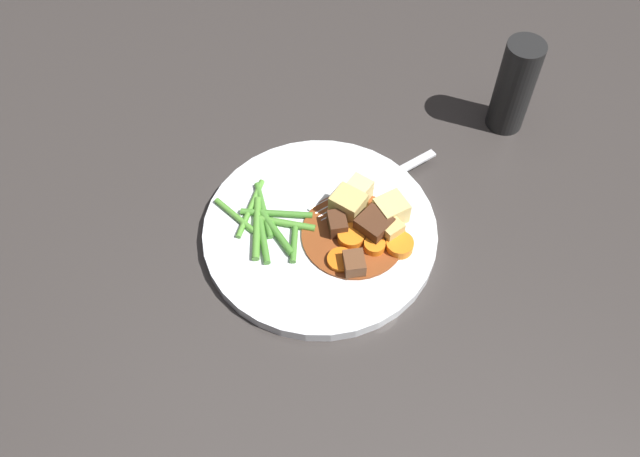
# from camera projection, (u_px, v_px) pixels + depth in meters

# --- Properties ---
(ground_plane) EXTENTS (3.00, 3.00, 0.00)m
(ground_plane) POSITION_uv_depth(u_px,v_px,m) (320.00, 236.00, 0.82)
(ground_plane) COLOR #383330
(dinner_plate) EXTENTS (0.27, 0.27, 0.02)m
(dinner_plate) POSITION_uv_depth(u_px,v_px,m) (320.00, 232.00, 0.81)
(dinner_plate) COLOR white
(dinner_plate) RESTS_ON ground_plane
(stew_sauce) EXTENTS (0.12, 0.12, 0.00)m
(stew_sauce) POSITION_uv_depth(u_px,v_px,m) (354.00, 235.00, 0.80)
(stew_sauce) COLOR brown
(stew_sauce) RESTS_ON dinner_plate
(carrot_slice_0) EXTENTS (0.04, 0.04, 0.01)m
(carrot_slice_0) POSITION_uv_depth(u_px,v_px,m) (341.00, 260.00, 0.77)
(carrot_slice_0) COLOR orange
(carrot_slice_0) RESTS_ON dinner_plate
(carrot_slice_1) EXTENTS (0.03, 0.03, 0.01)m
(carrot_slice_1) POSITION_uv_depth(u_px,v_px,m) (374.00, 246.00, 0.78)
(carrot_slice_1) COLOR orange
(carrot_slice_1) RESTS_ON dinner_plate
(carrot_slice_2) EXTENTS (0.04, 0.04, 0.01)m
(carrot_slice_2) POSITION_uv_depth(u_px,v_px,m) (351.00, 237.00, 0.79)
(carrot_slice_2) COLOR orange
(carrot_slice_2) RESTS_ON dinner_plate
(carrot_slice_3) EXTENTS (0.04, 0.04, 0.01)m
(carrot_slice_3) POSITION_uv_depth(u_px,v_px,m) (400.00, 245.00, 0.78)
(carrot_slice_3) COLOR orange
(carrot_slice_3) RESTS_ON dinner_plate
(potato_chunk_0) EXTENTS (0.04, 0.04, 0.03)m
(potato_chunk_0) POSITION_uv_depth(u_px,v_px,m) (358.00, 191.00, 0.82)
(potato_chunk_0) COLOR #EAD68C
(potato_chunk_0) RESTS_ON dinner_plate
(potato_chunk_1) EXTENTS (0.05, 0.04, 0.03)m
(potato_chunk_1) POSITION_uv_depth(u_px,v_px,m) (348.00, 205.00, 0.80)
(potato_chunk_1) COLOR #DBBC6B
(potato_chunk_1) RESTS_ON dinner_plate
(potato_chunk_2) EXTENTS (0.04, 0.04, 0.03)m
(potato_chunk_2) POSITION_uv_depth(u_px,v_px,m) (389.00, 229.00, 0.79)
(potato_chunk_2) COLOR #DBBC6B
(potato_chunk_2) RESTS_ON dinner_plate
(potato_chunk_3) EXTENTS (0.05, 0.05, 0.03)m
(potato_chunk_3) POSITION_uv_depth(u_px,v_px,m) (391.00, 210.00, 0.80)
(potato_chunk_3) COLOR #E5CC7A
(potato_chunk_3) RESTS_ON dinner_plate
(meat_chunk_0) EXTENTS (0.05, 0.05, 0.03)m
(meat_chunk_0) POSITION_uv_depth(u_px,v_px,m) (374.00, 226.00, 0.79)
(meat_chunk_0) COLOR #4C2B19
(meat_chunk_0) RESTS_ON dinner_plate
(meat_chunk_1) EXTENTS (0.03, 0.03, 0.02)m
(meat_chunk_1) POSITION_uv_depth(u_px,v_px,m) (337.00, 227.00, 0.79)
(meat_chunk_1) COLOR #4C2B19
(meat_chunk_1) RESTS_ON dinner_plate
(meat_chunk_2) EXTENTS (0.03, 0.03, 0.02)m
(meat_chunk_2) POSITION_uv_depth(u_px,v_px,m) (354.00, 264.00, 0.76)
(meat_chunk_2) COLOR brown
(meat_chunk_2) RESTS_ON dinner_plate
(green_bean_0) EXTENTS (0.01, 0.05, 0.01)m
(green_bean_0) POSITION_uv_depth(u_px,v_px,m) (294.00, 243.00, 0.79)
(green_bean_0) COLOR #4C8E33
(green_bean_0) RESTS_ON dinner_plate
(green_bean_1) EXTENTS (0.02, 0.08, 0.01)m
(green_bean_1) POSITION_uv_depth(u_px,v_px,m) (257.00, 228.00, 0.80)
(green_bean_1) COLOR #599E38
(green_bean_1) RESTS_ON dinner_plate
(green_bean_2) EXTENTS (0.03, 0.08, 0.01)m
(green_bean_2) POSITION_uv_depth(u_px,v_px,m) (264.00, 210.00, 0.81)
(green_bean_2) COLOR #4C8E33
(green_bean_2) RESTS_ON dinner_plate
(green_bean_3) EXTENTS (0.07, 0.01, 0.01)m
(green_bean_3) POSITION_uv_depth(u_px,v_px,m) (288.00, 221.00, 0.80)
(green_bean_3) COLOR #599E38
(green_bean_3) RESTS_ON dinner_plate
(green_bean_4) EXTENTS (0.08, 0.01, 0.01)m
(green_bean_4) POSITION_uv_depth(u_px,v_px,m) (277.00, 213.00, 0.81)
(green_bean_4) COLOR #4C8E33
(green_bean_4) RESTS_ON dinner_plate
(green_bean_5) EXTENTS (0.05, 0.06, 0.01)m
(green_bean_5) POSITION_uv_depth(u_px,v_px,m) (276.00, 232.00, 0.80)
(green_bean_5) COLOR #4C8E33
(green_bean_5) RESTS_ON dinner_plate
(green_bean_6) EXTENTS (0.07, 0.05, 0.01)m
(green_bean_6) POSITION_uv_depth(u_px,v_px,m) (240.00, 219.00, 0.81)
(green_bean_6) COLOR #599E38
(green_bean_6) RESTS_ON dinner_plate
(green_bean_7) EXTENTS (0.02, 0.08, 0.01)m
(green_bean_7) POSITION_uv_depth(u_px,v_px,m) (250.00, 208.00, 0.82)
(green_bean_7) COLOR #599E38
(green_bean_7) RESTS_ON dinner_plate
(green_bean_8) EXTENTS (0.03, 0.06, 0.01)m
(green_bean_8) POSITION_uv_depth(u_px,v_px,m) (263.00, 240.00, 0.79)
(green_bean_8) COLOR #4C8E33
(green_bean_8) RESTS_ON dinner_plate
(fork) EXTENTS (0.14, 0.12, 0.00)m
(fork) POSITION_uv_depth(u_px,v_px,m) (373.00, 185.00, 0.84)
(fork) COLOR silver
(fork) RESTS_ON dinner_plate
(pepper_mill) EXTENTS (0.05, 0.05, 0.13)m
(pepper_mill) POSITION_uv_depth(u_px,v_px,m) (515.00, 86.00, 0.86)
(pepper_mill) COLOR black
(pepper_mill) RESTS_ON ground_plane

